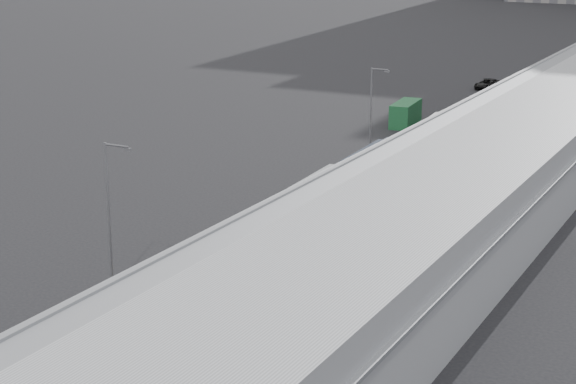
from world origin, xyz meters
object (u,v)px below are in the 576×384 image
Objects in this scene: bus_6 at (432,140)px; suv at (487,84)px; bus_2 at (61,360)px; bus_7 at (480,117)px; bus_5 at (366,177)px; street_lamp_near at (111,208)px; street_lamp_far at (373,103)px; bus_3 at (218,266)px; bus_4 at (311,211)px; shipping_container at (406,114)px.

suv is at bearing 93.50° from bus_6.
bus_2 is 0.99× the size of bus_7.
bus_7 is (0.86, 13.62, 0.07)m from bus_6.
bus_2 is at bearing -91.60° from bus_5.
street_lamp_near is 44.92m from street_lamp_far.
bus_5 reaches higher than suv.
bus_5 is 1.54× the size of street_lamp_far.
bus_7 reaches higher than bus_6.
bus_6 is 46.15m from street_lamp_near.
bus_7 is 2.48× the size of suv.
street_lamp_far is 1.67× the size of suv.
bus_3 is 2.56× the size of suv.
bus_3 is 1.54× the size of street_lamp_far.
bus_7 is (0.86, 30.61, -0.05)m from bus_5.
suv is (-7.34, 84.56, -0.90)m from bus_3.
bus_4 is at bearing 91.23° from bus_2.
street_lamp_far is 13.84m from shipping_container.
bus_3 is 1.03× the size of bus_7.
street_lamp_near is 58.40m from shipping_container.
suv is (-7.60, 28.50, -0.85)m from bus_7.
street_lamp_near is 1.14× the size of street_lamp_far.
shipping_container is at bearing 97.72° from bus_2.
street_lamp_far is (-7.12, 57.02, 3.43)m from bus_2.
bus_4 is (-0.05, 13.60, 0.08)m from bus_3.
bus_7 is at bearing 85.75° from bus_5.
street_lamp_near is 87.93m from suv.
street_lamp_far is at bearing -114.58° from bus_7.
bus_4 is 1.05× the size of bus_5.
bus_4 reaches higher than bus_6.
street_lamp_near is at bearing -150.06° from bus_3.
bus_2 is at bearing -88.81° from shipping_container.
bus_3 reaches higher than bus_5.
bus_7 is 2.00× the size of shipping_container.
bus_5 is at bearing 91.87° from bus_2.
bus_2 is 0.95× the size of bus_5.
bus_5 is (-0.59, 25.45, -0.00)m from bus_3.
street_lamp_near reaches higher than bus_3.
bus_6 is 1.43× the size of street_lamp_far.
bus_4 is 11.86m from bus_5.
bus_5 reaches higher than bus_7.
bus_4 is 42.20m from shipping_container.
bus_3 is at bearing -88.12° from bus_7.
bus_3 is 55.61m from shipping_container.
bus_7 is at bearing -70.21° from suv.
street_lamp_far is at bearing -178.86° from bus_6.
suv is at bearing 82.34° from shipping_container.
bus_7 is at bearing 1.46° from shipping_container.
shipping_container is (-2.43, 58.20, -4.22)m from street_lamp_near.
bus_2 reaches higher than bus_6.
bus_5 is at bearing -78.64° from suv.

